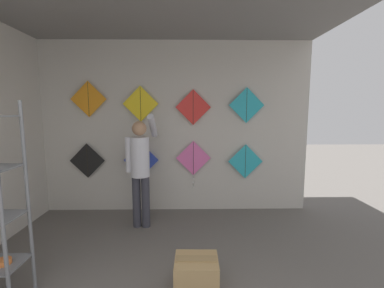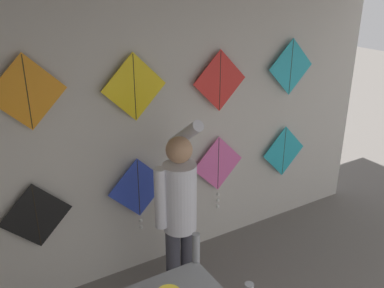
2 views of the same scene
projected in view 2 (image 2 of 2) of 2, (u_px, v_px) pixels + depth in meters
name	position (u px, v px, depth m)	size (l,w,h in m)	color
back_panel	(170.00, 122.00, 3.87)	(4.77, 0.06, 2.80)	beige
shopkeeper	(179.00, 209.00, 3.38)	(0.42, 0.56, 1.64)	#383842
kite_0	(36.00, 216.00, 3.39)	(0.57, 0.01, 0.57)	black
kite_1	(139.00, 190.00, 3.82)	(0.57, 0.04, 0.71)	blue
kite_2	(218.00, 167.00, 4.23)	(0.57, 0.04, 0.78)	pink
kite_3	(284.00, 151.00, 4.65)	(0.57, 0.01, 0.57)	#28B2C6
kite_4	(27.00, 92.00, 3.05)	(0.57, 0.01, 0.57)	orange
kite_5	(134.00, 87.00, 3.47)	(0.57, 0.01, 0.57)	yellow
kite_6	(220.00, 81.00, 3.90)	(0.57, 0.01, 0.57)	red
kite_7	(291.00, 67.00, 4.30)	(0.57, 0.01, 0.57)	#28B2C6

